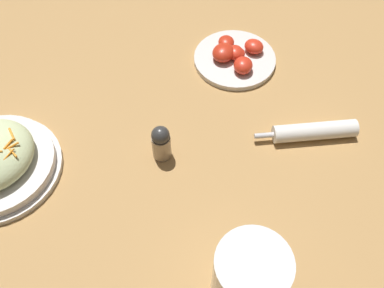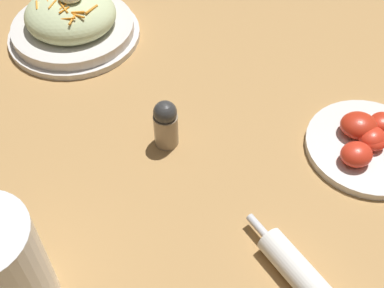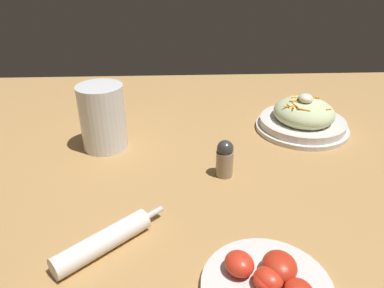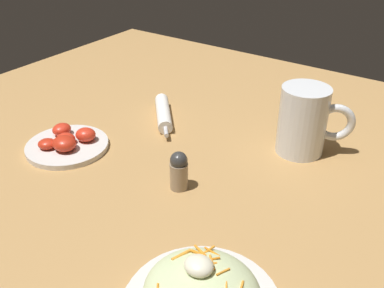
% 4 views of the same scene
% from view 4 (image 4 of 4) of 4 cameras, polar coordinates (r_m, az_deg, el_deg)
% --- Properties ---
extents(ground_plane, '(1.43, 1.43, 0.00)m').
position_cam_4_polar(ground_plane, '(0.90, -3.71, -2.88)').
color(ground_plane, '#B2844C').
extents(beer_mug, '(0.15, 0.10, 0.15)m').
position_cam_4_polar(beer_mug, '(0.95, 14.17, 2.51)').
color(beer_mug, white).
rests_on(beer_mug, ground_plane).
extents(napkin_roll, '(0.14, 0.16, 0.03)m').
position_cam_4_polar(napkin_roll, '(1.07, -3.69, 3.97)').
color(napkin_roll, white).
rests_on(napkin_roll, ground_plane).
extents(tomato_plate, '(0.18, 0.18, 0.04)m').
position_cam_4_polar(tomato_plate, '(0.99, -15.78, 0.14)').
color(tomato_plate, silver).
rests_on(tomato_plate, ground_plane).
extents(salt_shaker, '(0.03, 0.03, 0.08)m').
position_cam_4_polar(salt_shaker, '(0.82, -1.70, -3.41)').
color(salt_shaker, gray).
rests_on(salt_shaker, ground_plane).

